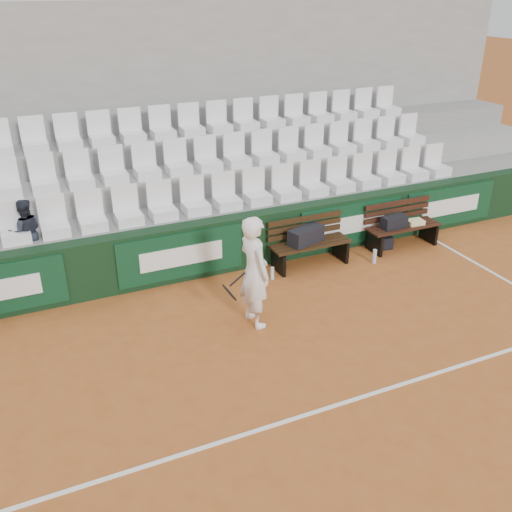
{
  "coord_description": "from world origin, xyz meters",
  "views": [
    {
      "loc": [
        -2.59,
        -4.65,
        4.76
      ],
      "look_at": [
        0.56,
        2.4,
        1.0
      ],
      "focal_mm": 40.0,
      "sensor_mm": 36.0,
      "label": 1
    }
  ],
  "objects_px": {
    "bench_left": "(310,254)",
    "water_bottle_near": "(272,273)",
    "sports_bag_right": "(394,222)",
    "water_bottle_far": "(374,256)",
    "sports_bag_ground": "(381,243)",
    "tennis_player": "(254,272)",
    "sports_bag_left": "(306,235)",
    "bench_right": "(402,236)",
    "spectator_c": "(21,206)"
  },
  "relations": [
    {
      "from": "bench_left",
      "to": "water_bottle_near",
      "type": "xyz_separation_m",
      "value": [
        -0.87,
        -0.22,
        -0.11
      ]
    },
    {
      "from": "sports_bag_right",
      "to": "water_bottle_far",
      "type": "bearing_deg",
      "value": -149.86
    },
    {
      "from": "bench_left",
      "to": "sports_bag_ground",
      "type": "height_order",
      "value": "bench_left"
    },
    {
      "from": "sports_bag_right",
      "to": "bench_left",
      "type": "bearing_deg",
      "value": 179.08
    },
    {
      "from": "water_bottle_far",
      "to": "tennis_player",
      "type": "height_order",
      "value": "tennis_player"
    },
    {
      "from": "sports_bag_ground",
      "to": "sports_bag_right",
      "type": "bearing_deg",
      "value": -25.85
    },
    {
      "from": "bench_left",
      "to": "sports_bag_right",
      "type": "xyz_separation_m",
      "value": [
        1.8,
        -0.03,
        0.34
      ]
    },
    {
      "from": "bench_left",
      "to": "water_bottle_far",
      "type": "height_order",
      "value": "bench_left"
    },
    {
      "from": "water_bottle_near",
      "to": "tennis_player",
      "type": "bearing_deg",
      "value": -126.72
    },
    {
      "from": "sports_bag_left",
      "to": "water_bottle_far",
      "type": "bearing_deg",
      "value": -20.73
    },
    {
      "from": "bench_right",
      "to": "sports_bag_left",
      "type": "xyz_separation_m",
      "value": [
        -2.12,
        0.07,
        0.37
      ]
    },
    {
      "from": "sports_bag_left",
      "to": "tennis_player",
      "type": "relative_size",
      "value": 0.39
    },
    {
      "from": "sports_bag_right",
      "to": "sports_bag_ground",
      "type": "relative_size",
      "value": 1.2
    },
    {
      "from": "spectator_c",
      "to": "bench_right",
      "type": "bearing_deg",
      "value": 169.52
    },
    {
      "from": "bench_right",
      "to": "tennis_player",
      "type": "relative_size",
      "value": 0.86
    },
    {
      "from": "bench_left",
      "to": "spectator_c",
      "type": "distance_m",
      "value": 4.97
    },
    {
      "from": "sports_bag_left",
      "to": "water_bottle_near",
      "type": "xyz_separation_m",
      "value": [
        -0.79,
        -0.25,
        -0.48
      ]
    },
    {
      "from": "bench_right",
      "to": "water_bottle_far",
      "type": "height_order",
      "value": "bench_right"
    },
    {
      "from": "sports_bag_ground",
      "to": "water_bottle_near",
      "type": "height_order",
      "value": "sports_bag_ground"
    },
    {
      "from": "water_bottle_near",
      "to": "spectator_c",
      "type": "relative_size",
      "value": 0.21
    },
    {
      "from": "sports_bag_left",
      "to": "sports_bag_ground",
      "type": "bearing_deg",
      "value": 0.75
    },
    {
      "from": "sports_bag_right",
      "to": "bench_right",
      "type": "bearing_deg",
      "value": 0.49
    },
    {
      "from": "tennis_player",
      "to": "spectator_c",
      "type": "distance_m",
      "value": 3.83
    },
    {
      "from": "bench_right",
      "to": "sports_bag_ground",
      "type": "relative_size",
      "value": 3.63
    },
    {
      "from": "sports_bag_right",
      "to": "sports_bag_left",
      "type": "bearing_deg",
      "value": 177.96
    },
    {
      "from": "sports_bag_left",
      "to": "sports_bag_ground",
      "type": "distance_m",
      "value": 1.77
    },
    {
      "from": "bench_left",
      "to": "water_bottle_far",
      "type": "distance_m",
      "value": 1.2
    },
    {
      "from": "water_bottle_near",
      "to": "spectator_c",
      "type": "height_order",
      "value": "spectator_c"
    },
    {
      "from": "bench_right",
      "to": "tennis_player",
      "type": "xyz_separation_m",
      "value": [
        -3.77,
        -1.34,
        0.65
      ]
    },
    {
      "from": "bench_right",
      "to": "water_bottle_far",
      "type": "distance_m",
      "value": 1.0
    },
    {
      "from": "bench_right",
      "to": "sports_bag_left",
      "type": "distance_m",
      "value": 2.16
    },
    {
      "from": "tennis_player",
      "to": "spectator_c",
      "type": "relative_size",
      "value": 1.58
    },
    {
      "from": "water_bottle_near",
      "to": "tennis_player",
      "type": "distance_m",
      "value": 1.63
    },
    {
      "from": "bench_left",
      "to": "sports_bag_right",
      "type": "relative_size",
      "value": 3.02
    },
    {
      "from": "bench_left",
      "to": "bench_right",
      "type": "distance_m",
      "value": 2.04
    },
    {
      "from": "bench_right",
      "to": "water_bottle_far",
      "type": "bearing_deg",
      "value": -156.65
    },
    {
      "from": "bench_left",
      "to": "water_bottle_far",
      "type": "bearing_deg",
      "value": -20.48
    },
    {
      "from": "water_bottle_near",
      "to": "water_bottle_far",
      "type": "distance_m",
      "value": 2.01
    },
    {
      "from": "sports_bag_right",
      "to": "water_bottle_near",
      "type": "distance_m",
      "value": 2.72
    },
    {
      "from": "bench_right",
      "to": "water_bottle_near",
      "type": "bearing_deg",
      "value": -176.27
    },
    {
      "from": "bench_right",
      "to": "tennis_player",
      "type": "height_order",
      "value": "tennis_player"
    },
    {
      "from": "sports_bag_ground",
      "to": "water_bottle_far",
      "type": "distance_m",
      "value": 0.69
    },
    {
      "from": "sports_bag_right",
      "to": "sports_bag_ground",
      "type": "xyz_separation_m",
      "value": [
        -0.18,
        0.09,
        -0.44
      ]
    },
    {
      "from": "sports_bag_right",
      "to": "sports_bag_ground",
      "type": "height_order",
      "value": "sports_bag_right"
    },
    {
      "from": "water_bottle_far",
      "to": "tennis_player",
      "type": "distance_m",
      "value": 3.1
    },
    {
      "from": "sports_bag_left",
      "to": "water_bottle_near",
      "type": "distance_m",
      "value": 0.96
    },
    {
      "from": "bench_left",
      "to": "spectator_c",
      "type": "relative_size",
      "value": 1.35
    },
    {
      "from": "sports_bag_right",
      "to": "tennis_player",
      "type": "distance_m",
      "value": 3.79
    },
    {
      "from": "sports_bag_ground",
      "to": "water_bottle_far",
      "type": "bearing_deg",
      "value": -135.5
    },
    {
      "from": "sports_bag_right",
      "to": "tennis_player",
      "type": "height_order",
      "value": "tennis_player"
    }
  ]
}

